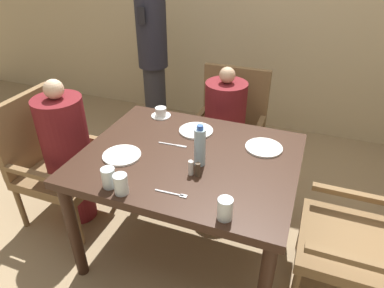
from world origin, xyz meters
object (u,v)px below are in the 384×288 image
(glass_tall_mid, at_px, (225,209))
(chair_far_side, at_px, (229,125))
(chair_left_side, at_px, (52,158))
(diner_in_left_chair, at_px, (68,153))
(teacup_with_saucer, at_px, (161,113))
(plate_main_left, at_px, (196,131))
(glass_tall_far, at_px, (109,178))
(plate_main_right, at_px, (264,148))
(plate_dessert_center, at_px, (122,155))
(standing_host, at_px, (153,55))
(diner_in_far_chair, at_px, (224,129))
(glass_tall_near, at_px, (121,184))
(water_bottle, at_px, (200,146))
(chair_right_side, at_px, (374,236))

(glass_tall_mid, bearing_deg, chair_far_side, 104.01)
(chair_left_side, bearing_deg, diner_in_left_chair, 0.00)
(teacup_with_saucer, bearing_deg, plate_main_left, -20.99)
(plate_main_left, height_order, glass_tall_far, glass_tall_far)
(plate_main_right, height_order, plate_dessert_center, same)
(standing_host, distance_m, plate_dessert_center, 1.56)
(diner_in_left_chair, relative_size, glass_tall_far, 10.20)
(chair_left_side, relative_size, diner_in_far_chair, 0.90)
(chair_left_side, height_order, teacup_with_saucer, chair_left_side)
(glass_tall_near, bearing_deg, glass_tall_mid, 1.12)
(diner_in_left_chair, relative_size, plate_dessert_center, 4.94)
(chair_left_side, bearing_deg, water_bottle, -2.91)
(chair_far_side, bearing_deg, chair_right_side, -41.42)
(chair_right_side, relative_size, glass_tall_near, 8.71)
(water_bottle, relative_size, glass_tall_mid, 2.28)
(standing_host, relative_size, glass_tall_near, 15.24)
(chair_left_side, bearing_deg, glass_tall_mid, -16.92)
(plate_main_right, height_order, glass_tall_mid, glass_tall_mid)
(diner_in_left_chair, bearing_deg, chair_far_side, 45.91)
(diner_in_far_chair, height_order, water_bottle, diner_in_far_chair)
(teacup_with_saucer, bearing_deg, plate_dessert_center, -89.33)
(chair_far_side, xyz_separation_m, standing_host, (-0.88, 0.39, 0.40))
(standing_host, distance_m, plate_main_right, 1.68)
(plate_main_right, height_order, teacup_with_saucer, teacup_with_saucer)
(diner_in_left_chair, bearing_deg, glass_tall_far, -33.25)
(plate_main_right, bearing_deg, plate_dessert_center, -153.47)
(standing_host, xyz_separation_m, water_bottle, (0.97, -1.38, -0.01))
(glass_tall_mid, bearing_deg, diner_in_far_chair, 105.72)
(plate_main_left, xyz_separation_m, glass_tall_near, (-0.13, -0.72, 0.05))
(plate_main_left, bearing_deg, chair_right_side, -14.26)
(chair_left_side, relative_size, diner_in_left_chair, 0.85)
(chair_right_side, distance_m, water_bottle, 1.05)
(plate_dessert_center, xyz_separation_m, glass_tall_mid, (0.70, -0.28, 0.05))
(chair_far_side, relative_size, plate_dessert_center, 4.22)
(chair_far_side, relative_size, glass_tall_mid, 8.71)
(diner_in_far_chair, relative_size, glass_tall_far, 9.63)
(chair_left_side, distance_m, plate_dessert_center, 0.76)
(glass_tall_near, bearing_deg, water_bottle, 53.54)
(chair_far_side, xyz_separation_m, teacup_with_saucer, (-0.37, -0.53, 0.30))
(plate_main_right, bearing_deg, teacup_with_saucer, 167.45)
(chair_left_side, distance_m, glass_tall_mid, 1.50)
(plate_main_right, bearing_deg, water_bottle, -136.61)
(chair_right_side, xyz_separation_m, plate_dessert_center, (-1.42, -0.15, 0.28))
(chair_right_side, distance_m, glass_tall_far, 1.43)
(diner_in_far_chair, relative_size, teacup_with_saucer, 7.54)
(diner_in_left_chair, bearing_deg, teacup_with_saucer, 37.03)
(plate_main_right, relative_size, glass_tall_far, 2.07)
(teacup_with_saucer, xyz_separation_m, glass_tall_far, (0.09, -0.81, 0.03))
(standing_host, bearing_deg, water_bottle, -54.92)
(chair_left_side, bearing_deg, glass_tall_far, -27.78)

